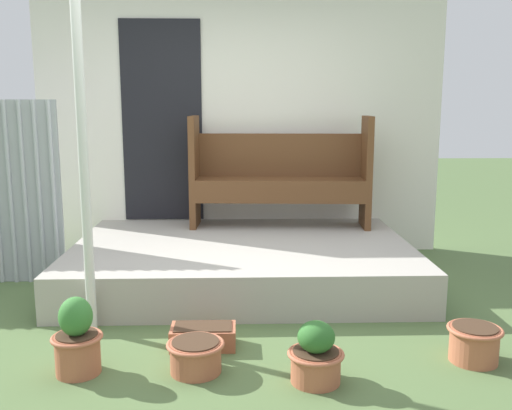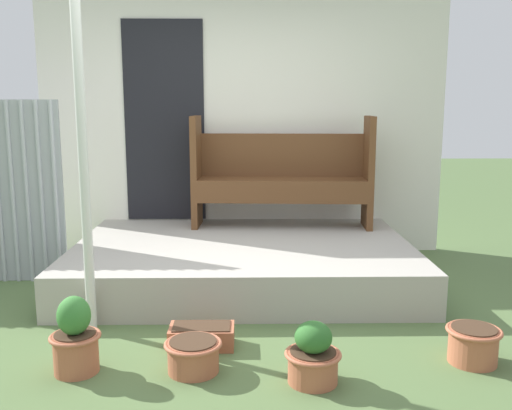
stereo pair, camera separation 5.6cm
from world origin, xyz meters
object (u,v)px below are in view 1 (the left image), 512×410
object	(u,v)px
flower_pot_right	(316,356)
flower_pot_left	(77,340)
support_post	(83,149)
flower_pot_middle	(196,355)
flower_pot_far_right	(474,342)
planter_box_rect	(203,336)
bench	(280,171)

from	to	relation	value
flower_pot_right	flower_pot_left	bearing A→B (deg)	173.86
support_post	flower_pot_middle	size ratio (longest dim) A/B	7.35
flower_pot_left	flower_pot_far_right	world-z (taller)	flower_pot_left
support_post	flower_pot_right	size ratio (longest dim) A/B	7.02
planter_box_rect	flower_pot_far_right	bearing A→B (deg)	-8.89
support_post	flower_pot_middle	distance (m)	1.51
flower_pot_far_right	bench	bearing A→B (deg)	113.56
support_post	flower_pot_far_right	xyz separation A→B (m)	(2.43, -0.55, -1.12)
support_post	bench	size ratio (longest dim) A/B	1.42
bench	flower_pot_right	size ratio (longest dim) A/B	4.93
planter_box_rect	flower_pot_middle	bearing A→B (deg)	-93.71
flower_pot_left	flower_pot_middle	bearing A→B (deg)	-0.40
support_post	flower_pot_far_right	bearing A→B (deg)	-12.76
bench	flower_pot_middle	distance (m)	2.61
support_post	flower_pot_left	bearing A→B (deg)	-82.93
flower_pot_left	planter_box_rect	size ratio (longest dim) A/B	1.11
planter_box_rect	flower_pot_left	bearing A→B (deg)	-154.13
flower_pot_far_right	planter_box_rect	bearing A→B (deg)	171.11
support_post	bench	bearing A→B (deg)	51.33
flower_pot_right	flower_pot_middle	bearing A→B (deg)	168.24
flower_pot_middle	flower_pot_far_right	distance (m)	1.67
bench	flower_pot_middle	bearing A→B (deg)	-102.04
flower_pot_left	flower_pot_right	xyz separation A→B (m)	(1.36, -0.15, -0.05)
flower_pot_middle	planter_box_rect	size ratio (longest dim) A/B	0.82
bench	flower_pot_right	distance (m)	2.65
flower_pot_far_right	support_post	bearing A→B (deg)	167.24
flower_pot_middle	flower_pot_right	bearing A→B (deg)	-11.76
flower_pot_right	bench	bearing A→B (deg)	90.45
flower_pot_far_right	planter_box_rect	xyz separation A→B (m)	(-1.65, 0.26, -0.05)
flower_pot_left	flower_pot_middle	size ratio (longest dim) A/B	1.36
flower_pot_left	flower_pot_far_right	bearing A→B (deg)	2.00
bench	planter_box_rect	bearing A→B (deg)	-103.89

